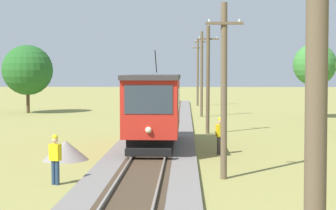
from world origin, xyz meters
TOP-DOWN VIEW (x-y plane):
  - red_tram at (0.00, 17.78)m, footprint 2.60×8.54m
  - utility_pole_foreground at (3.03, -2.80)m, footprint 1.40×0.45m
  - utility_pole_near_tram at (3.03, 10.71)m, footprint 1.40×0.58m
  - utility_pole_mid at (3.03, 24.49)m, footprint 1.40×0.49m
  - utility_pole_far at (3.03, 37.29)m, footprint 1.40×0.31m
  - utility_pole_distant at (3.03, 52.35)m, footprint 1.40×0.47m
  - gravel_pile at (-3.80, 14.46)m, footprint 2.07×2.07m
  - track_worker at (-2.96, 9.32)m, footprint 0.44×0.36m
  - second_worker at (3.27, 16.26)m, footprint 0.44×0.37m
  - tree_left_near at (12.57, 35.91)m, footprint 3.64×3.64m
  - tree_left_far at (-13.61, 40.79)m, footprint 4.83×4.83m

SIDE VIEW (x-z plane):
  - gravel_pile at x=-3.80m, z-range 0.00..0.88m
  - track_worker at x=-2.96m, z-range 0.09..1.88m
  - second_worker at x=3.27m, z-range 0.09..1.88m
  - red_tram at x=0.00m, z-range -0.20..4.59m
  - utility_pole_near_tram at x=3.03m, z-range 0.10..6.64m
  - utility_pole_mid at x=3.03m, z-range 0.10..6.98m
  - utility_pole_far at x=3.03m, z-range 0.10..7.63m
  - utility_pole_distant at x=3.03m, z-range 0.10..7.82m
  - tree_left_far at x=-13.61m, z-range 0.87..7.44m
  - utility_pole_foreground at x=3.03m, z-range 0.10..8.38m
  - tree_left_near at x=12.57m, z-range 1.37..7.79m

